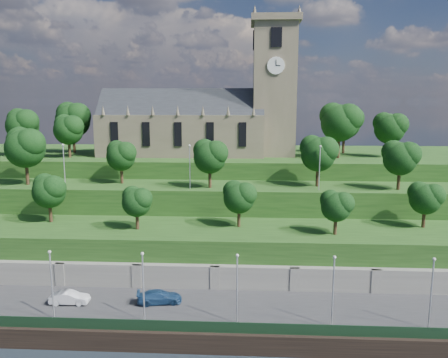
{
  "coord_description": "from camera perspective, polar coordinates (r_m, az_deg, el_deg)",
  "views": [
    {
      "loc": [
        8.98,
        -40.76,
        25.39
      ],
      "look_at": [
        5.12,
        30.0,
        12.88
      ],
      "focal_mm": 35.0,
      "sensor_mm": 36.0,
      "label": 1
    }
  ],
  "objects": [
    {
      "name": "church",
      "position": [
        87.18,
        -2.29,
        8.11
      ],
      "size": [
        38.6,
        12.35,
        27.6
      ],
      "color": "brown",
      "rests_on": "hilltop"
    },
    {
      "name": "promenade",
      "position": [
        53.5,
        -7.21,
        -17.2
      ],
      "size": [
        160.0,
        12.0,
        2.0
      ],
      "primitive_type": "cube",
      "color": "#2D2D30",
      "rests_on": "ground"
    },
    {
      "name": "lamp_posts_upper",
      "position": [
        68.01,
        -4.5,
        2.1
      ],
      "size": [
        40.36,
        0.36,
        6.95
      ],
      "color": "#B2B2B7",
      "rests_on": "embankment_upper"
    },
    {
      "name": "trees_lower",
      "position": [
        61.31,
        -7.56,
        -2.2
      ],
      "size": [
        70.04,
        8.77,
        7.13
      ],
      "color": "#322013",
      "rests_on": "embankment_lower"
    },
    {
      "name": "car_right",
      "position": [
        53.81,
        -8.42,
        -14.98
      ],
      "size": [
        5.52,
        3.03,
        1.52
      ],
      "primitive_type": "imported",
      "rotation": [
        0.0,
        0.0,
        1.75
      ],
      "color": "navy",
      "rests_on": "promenade"
    },
    {
      "name": "hilltop",
      "position": [
        92.94,
        -2.48,
        -1.1
      ],
      "size": [
        160.0,
        32.0,
        15.0
      ],
      "primitive_type": "cube",
      "color": "#1E4316",
      "rests_on": "ground"
    },
    {
      "name": "quay_wall",
      "position": [
        48.25,
        -8.58,
        -20.34
      ],
      "size": [
        160.0,
        0.5,
        2.2
      ],
      "primitive_type": "cube",
      "color": "black",
      "rests_on": "ground"
    },
    {
      "name": "ground",
      "position": [
        48.86,
        -8.53,
        -21.42
      ],
      "size": [
        320.0,
        320.0,
        0.0
      ],
      "primitive_type": "plane",
      "color": "black",
      "rests_on": "ground"
    },
    {
      "name": "embankment_upper",
      "position": [
        72.96,
        -4.08,
        -5.43
      ],
      "size": [
        160.0,
        10.0,
        12.0
      ],
      "primitive_type": "cube",
      "color": "#1E4316",
      "rests_on": "ground"
    },
    {
      "name": "trees_upper",
      "position": [
        69.92,
        -4.26,
        3.61
      ],
      "size": [
        65.8,
        7.97,
        9.44
      ],
      "color": "#322013",
      "rests_on": "embankment_upper"
    },
    {
      "name": "trees_hilltop",
      "position": [
        86.02,
        -2.06,
        7.45
      ],
      "size": [
        77.13,
        16.01,
        10.47
      ],
      "color": "#322013",
      "rests_on": "hilltop"
    },
    {
      "name": "fence",
      "position": [
        48.07,
        -8.46,
        -18.41
      ],
      "size": [
        160.0,
        0.1,
        1.2
      ],
      "primitive_type": "cube",
      "color": "#16311C",
      "rests_on": "promenade"
    },
    {
      "name": "car_middle",
      "position": [
        56.11,
        -19.52,
        -14.4
      ],
      "size": [
        4.59,
        1.77,
        1.49
      ],
      "primitive_type": "imported",
      "rotation": [
        0.0,
        0.0,
        1.61
      ],
      "color": "silver",
      "rests_on": "promenade"
    },
    {
      "name": "embankment_lower",
      "position": [
        63.18,
        -5.31,
        -9.83
      ],
      "size": [
        160.0,
        12.0,
        8.0
      ],
      "primitive_type": "cube",
      "color": "#1E4316",
      "rests_on": "ground"
    },
    {
      "name": "retaining_wall",
      "position": [
        58.19,
        -6.17,
        -13.22
      ],
      "size": [
        160.0,
        2.1,
        5.0
      ],
      "color": "slate",
      "rests_on": "ground"
    },
    {
      "name": "lamp_posts_promenade",
      "position": [
        48.45,
        -10.51,
        -13.07
      ],
      "size": [
        60.36,
        0.36,
        7.86
      ],
      "color": "#B2B2B7",
      "rests_on": "promenade"
    }
  ]
}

